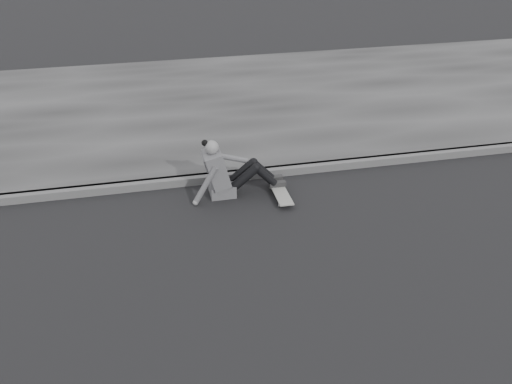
% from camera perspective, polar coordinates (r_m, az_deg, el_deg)
% --- Properties ---
extents(curb, '(24.00, 0.16, 0.12)m').
position_cam_1_polar(curb, '(9.68, 17.03, 3.51)').
color(curb, '#505050').
rests_on(curb, ground).
extents(sidewalk, '(24.00, 6.00, 0.12)m').
position_cam_1_polar(sidewalk, '(12.18, 10.47, 9.70)').
color(sidewalk, '#343434').
rests_on(sidewalk, ground).
extents(skateboard, '(0.20, 0.78, 0.09)m').
position_cam_1_polar(skateboard, '(8.17, 2.44, -0.04)').
color(skateboard, '#A7A7A2').
rests_on(skateboard, ground).
extents(seated_woman, '(1.38, 0.46, 0.88)m').
position_cam_1_polar(seated_woman, '(8.11, -2.98, 2.02)').
color(seated_woman, '#525255').
rests_on(seated_woman, ground).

